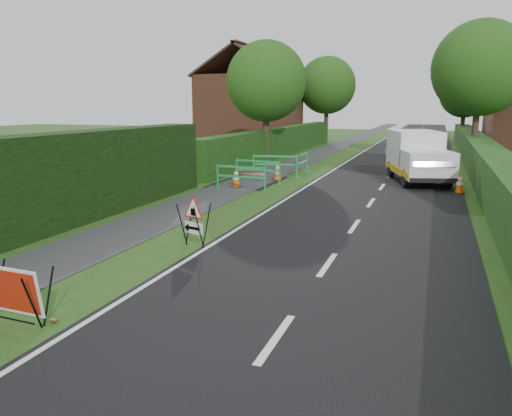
% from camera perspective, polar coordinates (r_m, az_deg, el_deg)
% --- Properties ---
extents(ground, '(120.00, 120.00, 0.00)m').
position_cam_1_polar(ground, '(10.27, -6.91, -6.70)').
color(ground, '#274814').
rests_on(ground, ground).
extents(road_surface, '(6.00, 90.00, 0.02)m').
position_cam_1_polar(road_surface, '(43.84, 17.40, 6.97)').
color(road_surface, black).
rests_on(road_surface, ground).
extents(footpath, '(2.00, 90.00, 0.02)m').
position_cam_1_polar(footpath, '(44.42, 10.25, 7.37)').
color(footpath, '#2D2D30').
rests_on(footpath, ground).
extents(hedge_west_near, '(1.10, 18.00, 2.50)m').
position_cam_1_polar(hedge_west_near, '(13.22, -26.71, -3.70)').
color(hedge_west_near, black).
rests_on(hedge_west_near, ground).
extents(hedge_west_far, '(1.00, 24.00, 1.80)m').
position_cam_1_polar(hedge_west_far, '(32.26, 2.76, 5.96)').
color(hedge_west_far, '#14380F').
rests_on(hedge_west_far, ground).
extents(hedge_east, '(1.20, 50.00, 1.50)m').
position_cam_1_polar(hedge_east, '(24.97, 24.46, 3.24)').
color(hedge_east, '#14380F').
rests_on(hedge_east, ground).
extents(house_west, '(7.50, 7.40, 7.88)m').
position_cam_1_polar(house_west, '(41.28, -0.63, 11.26)').
color(house_west, brown).
rests_on(house_west, ground).
extents(tree_nw, '(4.40, 4.40, 6.70)m').
position_cam_1_polar(tree_nw, '(28.19, 1.18, 14.27)').
color(tree_nw, '#2D2116').
rests_on(tree_nw, ground).
extents(tree_ne, '(5.20, 5.20, 7.79)m').
position_cam_1_polar(tree_ne, '(30.80, 24.27, 14.34)').
color(tree_ne, '#2D2116').
rests_on(tree_ne, ground).
extents(tree_fw, '(4.80, 4.80, 7.24)m').
position_cam_1_polar(tree_fw, '(43.65, 8.13, 13.71)').
color(tree_fw, '#2D2116').
rests_on(tree_fw, ground).
extents(tree_fe, '(4.20, 4.20, 6.33)m').
position_cam_1_polar(tree_fe, '(46.73, 22.79, 12.05)').
color(tree_fe, '#2D2116').
rests_on(tree_fe, ground).
extents(red_rect_sign, '(1.06, 0.66, 0.87)m').
position_cam_1_polar(red_rect_sign, '(8.33, -25.99, -8.61)').
color(red_rect_sign, black).
rests_on(red_rect_sign, ground).
extents(triangle_sign, '(0.87, 0.87, 1.01)m').
position_cam_1_polar(triangle_sign, '(11.50, -7.27, -1.07)').
color(triangle_sign, black).
rests_on(triangle_sign, ground).
extents(works_van, '(3.03, 4.99, 2.14)m').
position_cam_1_polar(works_van, '(22.23, 18.00, 5.74)').
color(works_van, silver).
rests_on(works_van, ground).
extents(traffic_cone_0, '(0.38, 0.38, 0.79)m').
position_cam_1_polar(traffic_cone_0, '(19.91, 22.30, 2.65)').
color(traffic_cone_0, black).
rests_on(traffic_cone_0, ground).
extents(traffic_cone_1, '(0.38, 0.38, 0.79)m').
position_cam_1_polar(traffic_cone_1, '(21.72, 20.58, 3.47)').
color(traffic_cone_1, black).
rests_on(traffic_cone_1, ground).
extents(traffic_cone_2, '(0.38, 0.38, 0.79)m').
position_cam_1_polar(traffic_cone_2, '(24.21, 20.88, 4.22)').
color(traffic_cone_2, black).
rests_on(traffic_cone_2, ground).
extents(traffic_cone_3, '(0.38, 0.38, 0.79)m').
position_cam_1_polar(traffic_cone_3, '(19.86, -2.29, 3.50)').
color(traffic_cone_3, black).
rests_on(traffic_cone_3, ground).
extents(traffic_cone_4, '(0.38, 0.38, 0.79)m').
position_cam_1_polar(traffic_cone_4, '(21.72, 2.48, 4.21)').
color(traffic_cone_4, black).
rests_on(traffic_cone_4, ground).
extents(ped_barrier_0, '(2.08, 0.50, 1.00)m').
position_cam_1_polar(ped_barrier_0, '(18.93, -1.74, 3.83)').
color(ped_barrier_0, '#1B9549').
rests_on(ped_barrier_0, ground).
extents(ped_barrier_1, '(2.09, 0.59, 1.00)m').
position_cam_1_polar(ped_barrier_1, '(20.91, 0.20, 4.58)').
color(ped_barrier_1, '#1B9549').
rests_on(ped_barrier_1, ground).
extents(ped_barrier_2, '(2.09, 0.76, 1.00)m').
position_cam_1_polar(ped_barrier_2, '(22.94, 2.20, 5.21)').
color(ped_barrier_2, '#1B9549').
rests_on(ped_barrier_2, ground).
extents(ped_barrier_3, '(0.37, 2.06, 1.00)m').
position_cam_1_polar(ped_barrier_3, '(23.61, 5.32, 5.35)').
color(ped_barrier_3, '#1B9549').
rests_on(ped_barrier_3, ground).
extents(redwhite_plank, '(1.45, 0.46, 0.25)m').
position_cam_1_polar(redwhite_plank, '(21.33, -0.63, 3.01)').
color(redwhite_plank, red).
rests_on(redwhite_plank, ground).
extents(litter_can, '(0.12, 0.07, 0.07)m').
position_cam_1_polar(litter_can, '(8.31, -22.06, -12.05)').
color(litter_can, '#BF7F4C').
rests_on(litter_can, ground).
extents(hatchback_car, '(2.80, 4.24, 1.34)m').
position_cam_1_polar(hatchback_car, '(34.00, 16.89, 6.91)').
color(hatchback_car, white).
rests_on(hatchback_car, ground).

